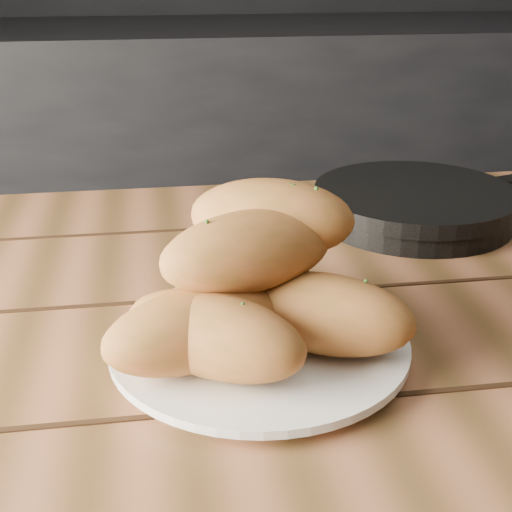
# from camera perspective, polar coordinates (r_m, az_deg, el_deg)

# --- Properties ---
(counter) EXTENTS (2.80, 0.60, 0.90)m
(counter) POSITION_cam_1_polar(r_m,az_deg,el_deg) (2.20, 11.75, 6.12)
(counter) COLOR black
(counter) RESTS_ON ground
(table) EXTENTS (1.48, 0.97, 0.75)m
(table) POSITION_cam_1_polar(r_m,az_deg,el_deg) (0.77, 14.55, -11.69)
(table) COLOR #975A38
(table) RESTS_ON ground
(plate) EXTENTS (0.27, 0.27, 0.02)m
(plate) POSITION_cam_1_polar(r_m,az_deg,el_deg) (0.65, 0.27, -7.23)
(plate) COLOR white
(plate) RESTS_ON table
(bread_rolls) EXTENTS (0.29, 0.26, 0.14)m
(bread_rolls) POSITION_cam_1_polar(r_m,az_deg,el_deg) (0.61, -0.49, -2.51)
(bread_rolls) COLOR #BA6333
(bread_rolls) RESTS_ON plate
(skillet) EXTENTS (0.40, 0.27, 0.05)m
(skillet) POSITION_cam_1_polar(r_m,az_deg,el_deg) (0.98, 12.67, 4.09)
(skillet) COLOR black
(skillet) RESTS_ON table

